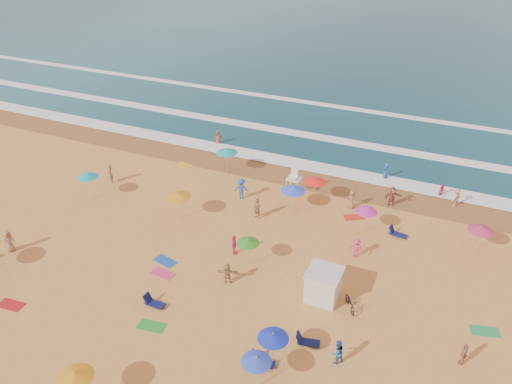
% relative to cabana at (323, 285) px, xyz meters
% --- Properties ---
extents(ground, '(220.00, 220.00, 0.00)m').
position_rel_cabana_xyz_m(ground, '(-6.92, 2.39, -1.00)').
color(ground, gold).
rests_on(ground, ground).
extents(ocean, '(220.00, 140.00, 0.18)m').
position_rel_cabana_xyz_m(ocean, '(-6.92, 86.39, -1.00)').
color(ocean, '#0C4756').
rests_on(ocean, ground).
extents(wet_sand, '(220.00, 220.00, 0.00)m').
position_rel_cabana_xyz_m(wet_sand, '(-6.92, 14.89, -0.99)').
color(wet_sand, olive).
rests_on(wet_sand, ground).
extents(surf_foam, '(200.00, 18.70, 0.05)m').
position_rel_cabana_xyz_m(surf_foam, '(-6.92, 23.71, -0.90)').
color(surf_foam, white).
rests_on(surf_foam, ground).
extents(cabana, '(2.00, 2.00, 2.00)m').
position_rel_cabana_xyz_m(cabana, '(0.00, 0.00, 0.00)').
color(cabana, silver).
rests_on(cabana, ground).
extents(cabana_roof, '(2.20, 2.20, 0.12)m').
position_rel_cabana_xyz_m(cabana_roof, '(0.00, 0.00, 1.06)').
color(cabana_roof, silver).
rests_on(cabana_roof, cabana).
extents(bicycle, '(1.44, 1.82, 0.92)m').
position_rel_cabana_xyz_m(bicycle, '(1.90, -0.30, -0.54)').
color(bicycle, black).
rests_on(bicycle, ground).
extents(lifeguard_stand, '(1.20, 1.20, 2.10)m').
position_rel_cabana_xyz_m(lifeguard_stand, '(-6.40, 11.84, 0.05)').
color(lifeguard_stand, white).
rests_on(lifeguard_stand, ground).
extents(beach_umbrellas, '(44.48, 27.65, 0.75)m').
position_rel_cabana_xyz_m(beach_umbrellas, '(-4.69, 2.68, 1.13)').
color(beach_umbrellas, '#172CC5').
rests_on(beach_umbrellas, ground).
extents(loungers, '(47.15, 20.02, 0.34)m').
position_rel_cabana_xyz_m(loungers, '(-2.09, -2.51, -0.83)').
color(loungers, '#0F194D').
rests_on(loungers, ground).
extents(towels, '(39.30, 22.64, 0.03)m').
position_rel_cabana_xyz_m(towels, '(-1.88, 0.72, -0.98)').
color(towels, '#B1161E').
rests_on(towels, ground).
extents(beachgoers, '(33.70, 27.08, 2.14)m').
position_rel_cabana_xyz_m(beachgoers, '(-6.02, 6.81, -0.18)').
color(beachgoers, tan).
rests_on(beachgoers, ground).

